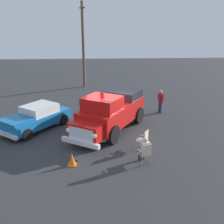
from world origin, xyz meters
name	(u,v)px	position (x,y,z in m)	size (l,w,h in m)	color
ground_plane	(109,131)	(0.00, 0.00, 0.00)	(60.00, 60.00, 0.00)	#333335
vintage_fire_truck	(110,112)	(0.18, -0.11, 1.20)	(6.21, 4.94, 2.59)	black
classic_hot_rod	(36,118)	(0.62, 4.40, 0.75)	(4.58, 4.13, 1.46)	black
lawn_chair_near_truck	(146,152)	(-3.92, -1.58, 0.59)	(0.64, 0.64, 1.02)	#B7BABF
lawn_chair_by_car	(144,138)	(-2.37, -1.75, 0.59)	(0.68, 0.68, 1.02)	#B7BABF
spectator_seated	(144,149)	(-3.79, -1.52, 0.70)	(0.63, 0.54, 1.29)	#383842
spectator_standing	(161,100)	(3.24, -3.81, 0.96)	(0.65, 0.35, 1.68)	#2D334C
utility_pole	(83,44)	(11.30, 1.91, 4.08)	(1.67, 0.59, 7.86)	brown
traffic_cone	(72,159)	(-3.88, 1.85, 0.31)	(0.40, 0.40, 0.64)	orange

